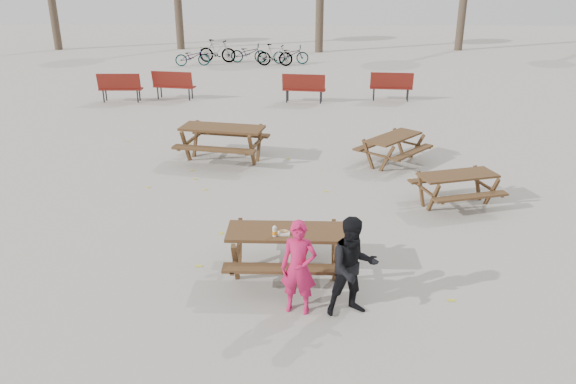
{
  "coord_description": "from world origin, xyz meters",
  "views": [
    {
      "loc": [
        0.27,
        -7.68,
        4.51
      ],
      "look_at": [
        0.0,
        1.0,
        1.0
      ],
      "focal_mm": 35.0,
      "sensor_mm": 36.0,
      "label": 1
    }
  ],
  "objects_px": {
    "food_tray": "(284,234)",
    "picnic_table_far": "(393,150)",
    "child": "(299,268)",
    "main_picnic_table": "(286,241)",
    "picnic_table_north": "(223,144)",
    "adult": "(353,267)",
    "picnic_table_east": "(456,190)",
    "soda_bottle": "(275,232)"
  },
  "relations": [
    {
      "from": "food_tray",
      "to": "picnic_table_far",
      "type": "bearing_deg",
      "value": 66.32
    },
    {
      "from": "food_tray",
      "to": "child",
      "type": "bearing_deg",
      "value": -74.09
    },
    {
      "from": "main_picnic_table",
      "to": "child",
      "type": "bearing_deg",
      "value": -77.91
    },
    {
      "from": "picnic_table_north",
      "to": "adult",
      "type": "bearing_deg",
      "value": -56.86
    },
    {
      "from": "main_picnic_table",
      "to": "picnic_table_east",
      "type": "height_order",
      "value": "main_picnic_table"
    },
    {
      "from": "picnic_table_east",
      "to": "picnic_table_north",
      "type": "height_order",
      "value": "picnic_table_north"
    },
    {
      "from": "picnic_table_north",
      "to": "picnic_table_far",
      "type": "relative_size",
      "value": 1.26
    },
    {
      "from": "soda_bottle",
      "to": "picnic_table_far",
      "type": "distance_m",
      "value": 6.23
    },
    {
      "from": "picnic_table_far",
      "to": "child",
      "type": "bearing_deg",
      "value": -157.71
    },
    {
      "from": "food_tray",
      "to": "picnic_table_far",
      "type": "xyz_separation_m",
      "value": [
        2.45,
        5.59,
        -0.45
      ]
    },
    {
      "from": "adult",
      "to": "child",
      "type": "bearing_deg",
      "value": 163.07
    },
    {
      "from": "adult",
      "to": "picnic_table_far",
      "type": "relative_size",
      "value": 0.91
    },
    {
      "from": "adult",
      "to": "picnic_table_east",
      "type": "xyz_separation_m",
      "value": [
        2.38,
        3.88,
        -0.39
      ]
    },
    {
      "from": "soda_bottle",
      "to": "main_picnic_table",
      "type": "bearing_deg",
      "value": 51.35
    },
    {
      "from": "main_picnic_table",
      "to": "picnic_table_east",
      "type": "xyz_separation_m",
      "value": [
        3.32,
        2.88,
        -0.25
      ]
    },
    {
      "from": "child",
      "to": "picnic_table_far",
      "type": "xyz_separation_m",
      "value": [
        2.22,
        6.42,
        -0.34
      ]
    },
    {
      "from": "picnic_table_north",
      "to": "main_picnic_table",
      "type": "bearing_deg",
      "value": -61.74
    },
    {
      "from": "food_tray",
      "to": "picnic_table_east",
      "type": "xyz_separation_m",
      "value": [
        3.35,
        3.02,
        -0.46
      ]
    },
    {
      "from": "picnic_table_east",
      "to": "picnic_table_north",
      "type": "relative_size",
      "value": 0.77
    },
    {
      "from": "adult",
      "to": "picnic_table_far",
      "type": "bearing_deg",
      "value": 62.38
    },
    {
      "from": "food_tray",
      "to": "soda_bottle",
      "type": "height_order",
      "value": "soda_bottle"
    },
    {
      "from": "main_picnic_table",
      "to": "child",
      "type": "height_order",
      "value": "child"
    },
    {
      "from": "picnic_table_north",
      "to": "food_tray",
      "type": "bearing_deg",
      "value": -62.42
    },
    {
      "from": "picnic_table_north",
      "to": "child",
      "type": "bearing_deg",
      "value": -62.55
    },
    {
      "from": "food_tray",
      "to": "adult",
      "type": "xyz_separation_m",
      "value": [
        0.97,
        -0.86,
        -0.07
      ]
    },
    {
      "from": "main_picnic_table",
      "to": "food_tray",
      "type": "bearing_deg",
      "value": -100.77
    },
    {
      "from": "soda_bottle",
      "to": "food_tray",
      "type": "bearing_deg",
      "value": 23.3
    },
    {
      "from": "soda_bottle",
      "to": "picnic_table_north",
      "type": "height_order",
      "value": "soda_bottle"
    },
    {
      "from": "child",
      "to": "picnic_table_far",
      "type": "distance_m",
      "value": 6.8
    },
    {
      "from": "picnic_table_east",
      "to": "child",
      "type": "bearing_deg",
      "value": -145.85
    },
    {
      "from": "food_tray",
      "to": "picnic_table_far",
      "type": "relative_size",
      "value": 0.11
    },
    {
      "from": "adult",
      "to": "soda_bottle",
      "type": "bearing_deg",
      "value": 129.56
    },
    {
      "from": "child",
      "to": "adult",
      "type": "xyz_separation_m",
      "value": [
        0.74,
        -0.03,
        0.04
      ]
    },
    {
      "from": "adult",
      "to": "picnic_table_north",
      "type": "height_order",
      "value": "adult"
    },
    {
      "from": "food_tray",
      "to": "main_picnic_table",
      "type": "bearing_deg",
      "value": 79.23
    },
    {
      "from": "soda_bottle",
      "to": "child",
      "type": "bearing_deg",
      "value": -64.27
    },
    {
      "from": "child",
      "to": "picnic_table_east",
      "type": "bearing_deg",
      "value": 61.35
    },
    {
      "from": "child",
      "to": "picnic_table_north",
      "type": "height_order",
      "value": "child"
    },
    {
      "from": "food_tray",
      "to": "picnic_table_north",
      "type": "distance_m",
      "value": 5.92
    },
    {
      "from": "food_tray",
      "to": "picnic_table_far",
      "type": "height_order",
      "value": "food_tray"
    },
    {
      "from": "main_picnic_table",
      "to": "picnic_table_east",
      "type": "distance_m",
      "value": 4.4
    },
    {
      "from": "child",
      "to": "picnic_table_far",
      "type": "relative_size",
      "value": 0.86
    }
  ]
}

